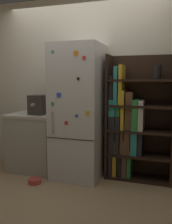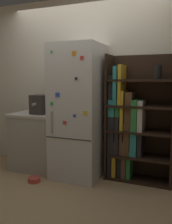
% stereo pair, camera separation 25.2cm
% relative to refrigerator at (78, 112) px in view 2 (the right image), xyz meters
% --- Properties ---
extents(ground_plane, '(16.00, 16.00, 0.00)m').
position_rel_refrigerator_xyz_m(ground_plane, '(0.00, -0.11, -0.93)').
color(ground_plane, tan).
extents(wall_back, '(8.00, 0.05, 2.60)m').
position_rel_refrigerator_xyz_m(wall_back, '(0.00, 0.36, 0.37)').
color(wall_back, beige).
rests_on(wall_back, ground_plane).
extents(refrigerator, '(0.66, 0.70, 1.86)m').
position_rel_refrigerator_xyz_m(refrigerator, '(0.00, 0.00, 0.00)').
color(refrigerator, white).
rests_on(refrigerator, ground_plane).
extents(bookshelf, '(0.90, 0.37, 1.72)m').
position_rel_refrigerator_xyz_m(bookshelf, '(0.72, 0.18, -0.16)').
color(bookshelf, black).
rests_on(bookshelf, ground_plane).
extents(kitchen_counter, '(0.72, 0.62, 0.87)m').
position_rel_refrigerator_xyz_m(kitchen_counter, '(-0.73, 0.04, -0.49)').
color(kitchen_counter, '#BCB7A8').
rests_on(kitchen_counter, ground_plane).
extents(espresso_machine, '(0.23, 0.30, 0.29)m').
position_rel_refrigerator_xyz_m(espresso_machine, '(-0.64, -0.01, 0.08)').
color(espresso_machine, '#38332D').
rests_on(espresso_machine, kitchen_counter).
extents(pet_bowl, '(0.18, 0.18, 0.06)m').
position_rel_refrigerator_xyz_m(pet_bowl, '(-0.47, -0.45, -0.90)').
color(pet_bowl, '#D84C3F').
rests_on(pet_bowl, ground_plane).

